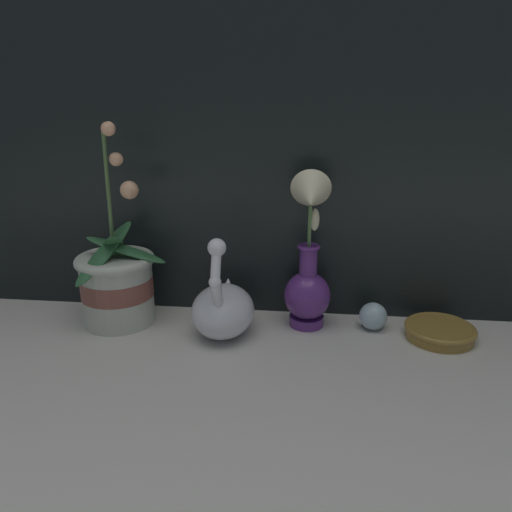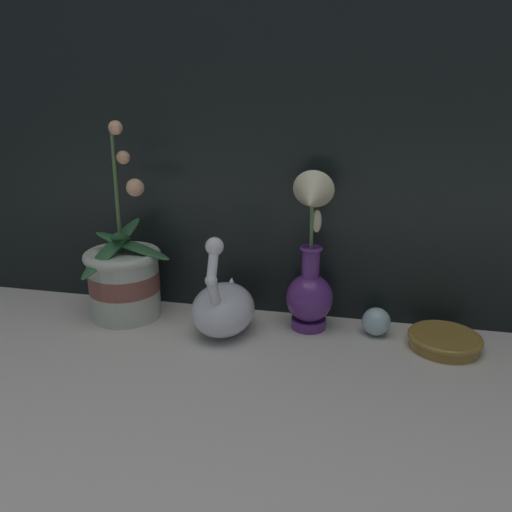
% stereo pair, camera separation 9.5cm
% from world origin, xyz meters
% --- Properties ---
extents(ground_plane, '(2.80, 2.80, 0.00)m').
position_xyz_m(ground_plane, '(0.00, 0.00, 0.00)').
color(ground_plane, beige).
extents(window_backdrop, '(2.80, 0.03, 1.20)m').
position_xyz_m(window_backdrop, '(0.00, 0.23, 0.60)').
color(window_backdrop, black).
rests_on(window_backdrop, ground_plane).
extents(orchid_potted_plant, '(0.19, 0.22, 0.41)m').
position_xyz_m(orchid_potted_plant, '(-0.32, 0.13, 0.09)').
color(orchid_potted_plant, beige).
rests_on(orchid_potted_plant, ground_plane).
extents(swan_figurine, '(0.12, 0.18, 0.21)m').
position_xyz_m(swan_figurine, '(-0.10, 0.10, 0.06)').
color(swan_figurine, white).
rests_on(swan_figurine, ground_plane).
extents(blue_vase, '(0.09, 0.11, 0.32)m').
position_xyz_m(blue_vase, '(0.07, 0.15, 0.12)').
color(blue_vase, '#602D7F').
rests_on(blue_vase, ground_plane).
extents(glass_sphere, '(0.06, 0.06, 0.06)m').
position_xyz_m(glass_sphere, '(0.20, 0.15, 0.03)').
color(glass_sphere, silver).
rests_on(glass_sphere, ground_plane).
extents(amber_dish, '(0.14, 0.14, 0.03)m').
position_xyz_m(amber_dish, '(0.33, 0.12, 0.02)').
color(amber_dish, olive).
rests_on(amber_dish, ground_plane).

